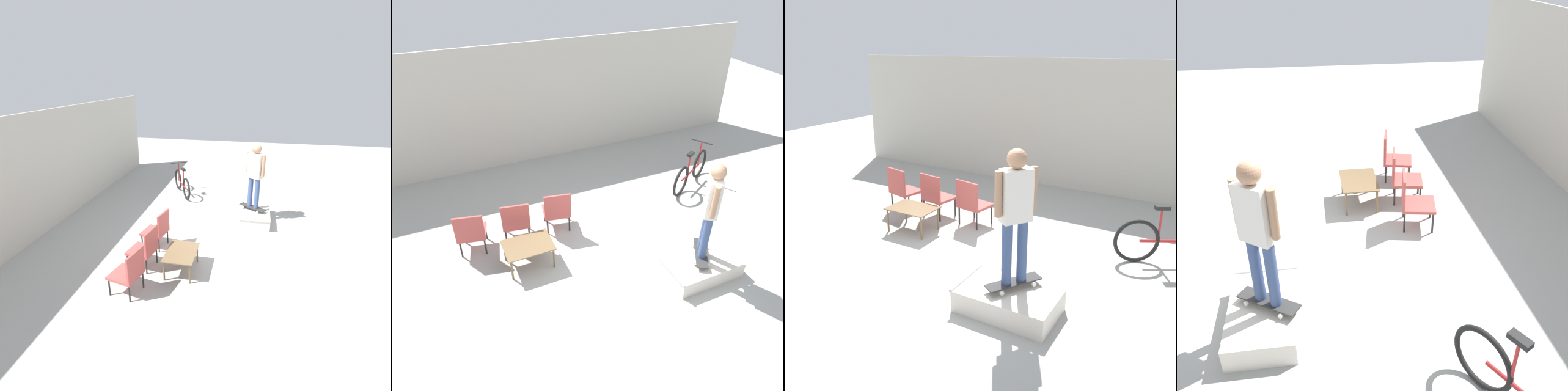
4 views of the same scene
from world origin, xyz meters
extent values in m
plane|color=#A8A8A3|center=(0.00, 0.00, 0.00)|extent=(24.00, 24.00, 0.00)
cube|color=beige|center=(0.00, 4.78, 1.50)|extent=(12.00, 0.06, 3.00)
cube|color=silver|center=(1.18, -0.52, 0.15)|extent=(1.28, 0.78, 0.30)
cylinder|color=#B7B7BC|center=(0.54, -0.52, 0.30)|extent=(0.05, 0.78, 0.05)
cube|color=#2D2D2D|center=(1.20, -0.44, 0.39)|extent=(0.59, 0.75, 0.02)
cylinder|color=white|center=(1.24, -0.18, 0.35)|extent=(0.05, 0.06, 0.05)
cylinder|color=white|center=(1.43, -0.30, 0.35)|extent=(0.05, 0.06, 0.05)
cylinder|color=white|center=(0.98, -0.57, 0.35)|extent=(0.05, 0.06, 0.05)
cylinder|color=white|center=(1.17, -0.70, 0.35)|extent=(0.05, 0.06, 0.05)
cylinder|color=#384C7A|center=(1.14, -0.53, 0.82)|extent=(0.13, 0.13, 0.84)
cylinder|color=#384C7A|center=(1.27, -0.35, 0.82)|extent=(0.13, 0.13, 0.84)
cube|color=silver|center=(1.20, -0.44, 1.57)|extent=(0.38, 0.43, 0.67)
cylinder|color=#A87A5B|center=(1.07, -0.63, 1.62)|extent=(0.09, 0.09, 0.57)
cylinder|color=#A87A5B|center=(1.34, -0.24, 1.62)|extent=(0.09, 0.09, 0.57)
sphere|color=#A87A5B|center=(1.20, -0.44, 2.03)|extent=(0.25, 0.25, 0.25)
cube|color=brown|center=(-1.51, 0.92, 0.44)|extent=(0.86, 0.62, 0.02)
cylinder|color=brown|center=(-1.89, 0.66, 0.22)|extent=(0.04, 0.04, 0.44)
cylinder|color=brown|center=(-1.13, 0.66, 0.22)|extent=(0.04, 0.04, 0.44)
cylinder|color=brown|center=(-1.89, 1.18, 0.22)|extent=(0.04, 0.04, 0.44)
cylinder|color=brown|center=(-1.13, 1.18, 0.22)|extent=(0.04, 0.04, 0.44)
cylinder|color=black|center=(-2.09, 1.94, 0.18)|extent=(0.03, 0.03, 0.35)
cylinder|color=black|center=(-2.52, 2.03, 0.18)|extent=(0.03, 0.03, 0.35)
cylinder|color=black|center=(-2.18, 1.51, 0.18)|extent=(0.03, 0.03, 0.35)
cylinder|color=black|center=(-2.61, 1.60, 0.18)|extent=(0.03, 0.03, 0.35)
cube|color=#B74C47|center=(-2.35, 1.77, 0.38)|extent=(0.62, 0.62, 0.05)
cube|color=#B74C47|center=(-2.40, 1.53, 0.65)|extent=(0.52, 0.15, 0.50)
cylinder|color=black|center=(-1.26, 1.95, 0.18)|extent=(0.03, 0.03, 0.35)
cylinder|color=black|center=(-1.69, 2.02, 0.18)|extent=(0.03, 0.03, 0.35)
cylinder|color=black|center=(-1.33, 1.51, 0.18)|extent=(0.03, 0.03, 0.35)
cylinder|color=black|center=(-1.76, 1.59, 0.18)|extent=(0.03, 0.03, 0.35)
cube|color=#B74C47|center=(-1.51, 1.77, 0.38)|extent=(0.60, 0.60, 0.05)
cube|color=#B74C47|center=(-1.55, 1.53, 0.65)|extent=(0.52, 0.13, 0.50)
cylinder|color=black|center=(-0.42, 1.95, 0.18)|extent=(0.03, 0.03, 0.35)
cylinder|color=black|center=(-0.85, 2.02, 0.18)|extent=(0.03, 0.03, 0.35)
cylinder|color=black|center=(-0.49, 1.51, 0.18)|extent=(0.03, 0.03, 0.35)
cylinder|color=black|center=(-0.93, 1.59, 0.18)|extent=(0.03, 0.03, 0.35)
cube|color=#B74C47|center=(-0.67, 1.77, 0.38)|extent=(0.60, 0.60, 0.05)
cube|color=#B74C47|center=(-0.71, 1.53, 0.65)|extent=(0.52, 0.13, 0.50)
torus|color=black|center=(3.22, 2.21, 0.36)|extent=(0.66, 0.41, 0.72)
torus|color=black|center=(2.31, 1.70, 0.36)|extent=(0.66, 0.41, 0.72)
cylinder|color=#AD2323|center=(2.77, 1.95, 0.36)|extent=(0.84, 0.50, 0.04)
cylinder|color=#AD2323|center=(2.60, 1.86, 0.63)|extent=(0.04, 0.04, 0.53)
cube|color=black|center=(2.60, 1.86, 0.92)|extent=(0.24, 0.19, 0.06)
cylinder|color=#AD2323|center=(3.13, 2.16, 0.68)|extent=(0.04, 0.04, 0.63)
cylinder|color=black|center=(3.13, 2.16, 0.99)|extent=(0.28, 0.47, 0.03)
camera|label=1|loc=(-6.67, -0.42, 3.79)|focal=28.00mm
camera|label=2|loc=(-2.62, -4.16, 4.93)|focal=35.00mm
camera|label=3|loc=(3.30, -4.92, 3.29)|focal=40.00mm
camera|label=4|loc=(5.07, 0.20, 3.89)|focal=40.00mm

